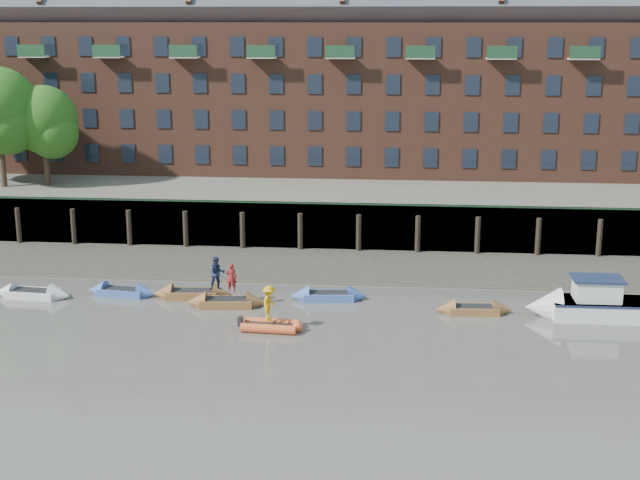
# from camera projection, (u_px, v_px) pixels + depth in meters

# --- Properties ---
(ground) EXTENTS (220.00, 220.00, 0.00)m
(ground) POSITION_uv_depth(u_px,v_px,m) (289.00, 373.00, 39.97)
(ground) COLOR #5C5751
(ground) RESTS_ON ground
(foreshore) EXTENTS (110.00, 8.00, 0.50)m
(foreshore) POSITION_uv_depth(u_px,v_px,m) (324.00, 266.00, 57.37)
(foreshore) COLOR #3D382F
(foreshore) RESTS_ON ground
(mud_band) EXTENTS (110.00, 1.60, 0.10)m
(mud_band) POSITION_uv_depth(u_px,v_px,m) (319.00, 281.00, 54.08)
(mud_band) COLOR #4C4336
(mud_band) RESTS_ON ground
(river_wall) EXTENTS (110.00, 1.23, 3.30)m
(river_wall) POSITION_uv_depth(u_px,v_px,m) (330.00, 226.00, 61.22)
(river_wall) COLOR #2D2A26
(river_wall) RESTS_ON ground
(bank_terrace) EXTENTS (110.00, 28.00, 3.20)m
(bank_terrace) POSITION_uv_depth(u_px,v_px,m) (344.00, 190.00, 74.38)
(bank_terrace) COLOR #5E594D
(bank_terrace) RESTS_ON ground
(apartment_terrace) EXTENTS (80.60, 15.56, 20.98)m
(apartment_terrace) POSITION_uv_depth(u_px,v_px,m) (345.00, 52.00, 72.64)
(apartment_terrace) COLOR brown
(apartment_terrace) RESTS_ON bank_terrace
(rowboat_0) EXTENTS (4.62, 1.69, 1.31)m
(rowboat_0) POSITION_uv_depth(u_px,v_px,m) (33.00, 294.00, 50.75)
(rowboat_0) COLOR silver
(rowboat_0) RESTS_ON ground
(rowboat_1) EXTENTS (4.27, 1.68, 1.21)m
(rowboat_1) POSITION_uv_depth(u_px,v_px,m) (122.00, 292.00, 51.17)
(rowboat_1) COLOR #3F5DA5
(rowboat_1) RESTS_ON ground
(rowboat_2) EXTENTS (4.60, 1.66, 1.31)m
(rowboat_2) POSITION_uv_depth(u_px,v_px,m) (192.00, 294.00, 50.71)
(rowboat_2) COLOR brown
(rowboat_2) RESTS_ON ground
(rowboat_3) EXTENTS (4.57, 1.70, 1.30)m
(rowboat_3) POSITION_uv_depth(u_px,v_px,m) (226.00, 302.00, 49.18)
(rowboat_3) COLOR brown
(rowboat_3) RESTS_ON ground
(rowboat_4) EXTENTS (4.50, 1.72, 1.27)m
(rowboat_4) POSITION_uv_depth(u_px,v_px,m) (329.00, 296.00, 50.36)
(rowboat_4) COLOR #3F5DA5
(rowboat_4) RESTS_ON ground
(rowboat_6) EXTENTS (4.18, 1.46, 1.19)m
(rowboat_6) POSITION_uv_depth(u_px,v_px,m) (474.00, 310.00, 48.03)
(rowboat_6) COLOR brown
(rowboat_6) RESTS_ON ground
(rib_tender) EXTENTS (3.15, 1.65, 0.54)m
(rib_tender) POSITION_uv_depth(u_px,v_px,m) (273.00, 326.00, 45.43)
(rib_tender) COLOR #E25628
(rib_tender) RESTS_ON ground
(motor_launch) EXTENTS (6.88, 2.30, 2.84)m
(motor_launch) POSITION_uv_depth(u_px,v_px,m) (582.00, 304.00, 47.25)
(motor_launch) COLOR silver
(motor_launch) RESTS_ON ground
(person_rower_a) EXTENTS (0.61, 0.43, 1.60)m
(person_rower_a) POSITION_uv_depth(u_px,v_px,m) (231.00, 277.00, 48.83)
(person_rower_a) COLOR maroon
(person_rower_a) RESTS_ON rowboat_3
(person_rower_b) EXTENTS (1.11, 0.99, 1.88)m
(person_rower_b) POSITION_uv_depth(u_px,v_px,m) (217.00, 273.00, 49.10)
(person_rower_b) COLOR #19233F
(person_rower_b) RESTS_ON rowboat_3
(person_rib_crew) EXTENTS (0.88, 1.30, 1.85)m
(person_rib_crew) POSITION_uv_depth(u_px,v_px,m) (269.00, 303.00, 45.17)
(person_rib_crew) COLOR orange
(person_rib_crew) RESTS_ON rib_tender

